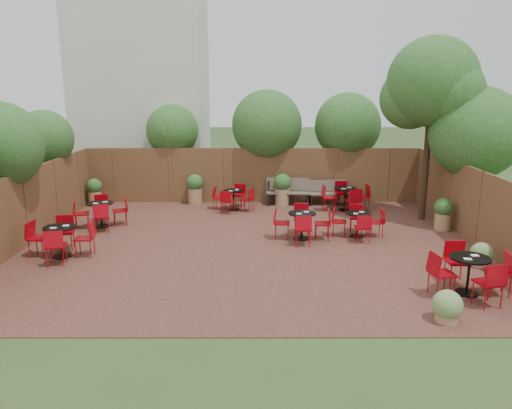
{
  "coord_description": "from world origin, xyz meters",
  "views": [
    {
      "loc": [
        0.09,
        -12.44,
        4.12
      ],
      "look_at": [
        0.1,
        0.5,
        1.0
      ],
      "focal_mm": 34.16,
      "sensor_mm": 36.0,
      "label": 1
    }
  ],
  "objects": [
    {
      "name": "neighbour_building",
      "position": [
        -4.5,
        8.0,
        4.0
      ],
      "size": [
        5.0,
        4.0,
        8.0
      ],
      "primitive_type": "cube",
      "color": "beige",
      "rests_on": "ground"
    },
    {
      "name": "fence_left",
      "position": [
        -6.0,
        0.0,
        1.0
      ],
      "size": [
        0.08,
        10.0,
        2.0
      ],
      "primitive_type": "cube",
      "color": "brown",
      "rests_on": "ground"
    },
    {
      "name": "bistro_tables",
      "position": [
        0.29,
        0.72,
        0.46
      ],
      "size": [
        10.73,
        8.56,
        0.91
      ],
      "color": "black",
      "rests_on": "courtyard_paving"
    },
    {
      "name": "ground",
      "position": [
        0.0,
        0.0,
        0.0
      ],
      "size": [
        80.0,
        80.0,
        0.0
      ],
      "primitive_type": "plane",
      "color": "#354F23",
      "rests_on": "ground"
    },
    {
      "name": "courtyard_tree",
      "position": [
        5.39,
        2.58,
        4.1
      ],
      "size": [
        2.84,
        2.75,
        5.62
      ],
      "rotation": [
        0.0,
        0.0,
        -0.32
      ],
      "color": "black",
      "rests_on": "courtyard_paving"
    },
    {
      "name": "fence_right",
      "position": [
        6.0,
        0.0,
        1.0
      ],
      "size": [
        0.08,
        10.0,
        2.0
      ],
      "primitive_type": "cube",
      "color": "brown",
      "rests_on": "ground"
    },
    {
      "name": "park_bench_left",
      "position": [
        1.25,
        4.63,
        0.51
      ],
      "size": [
        1.56,
        0.59,
        0.95
      ],
      "rotation": [
        0.0,
        0.0,
        -0.06
      ],
      "color": "brown",
      "rests_on": "courtyard_paving"
    },
    {
      "name": "fence_back",
      "position": [
        0.0,
        5.0,
        1.0
      ],
      "size": [
        12.0,
        0.08,
        2.0
      ],
      "primitive_type": "cube",
      "color": "brown",
      "rests_on": "ground"
    },
    {
      "name": "courtyard_paving",
      "position": [
        0.0,
        0.0,
        0.01
      ],
      "size": [
        12.0,
        10.0,
        0.02
      ],
      "primitive_type": "cube",
      "color": "#371B16",
      "rests_on": "ground"
    },
    {
      "name": "planters",
      "position": [
        -0.35,
        3.95,
        0.59
      ],
      "size": [
        11.74,
        3.89,
        1.13
      ],
      "color": "#97734B",
      "rests_on": "courtyard_paving"
    },
    {
      "name": "park_bench_right",
      "position": [
        2.69,
        4.62,
        0.47
      ],
      "size": [
        1.43,
        0.51,
        0.87
      ],
      "rotation": [
        0.0,
        0.0,
        0.04
      ],
      "color": "brown",
      "rests_on": "courtyard_paving"
    },
    {
      "name": "overhang_foliage",
      "position": [
        -0.83,
        2.34,
        2.75
      ],
      "size": [
        16.03,
        10.89,
        2.74
      ],
      "color": "#26581C",
      "rests_on": "ground"
    },
    {
      "name": "low_shrubs",
      "position": [
        4.78,
        -3.77,
        0.32
      ],
      "size": [
        2.41,
        3.59,
        0.69
      ],
      "color": "#97734B",
      "rests_on": "courtyard_paving"
    }
  ]
}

